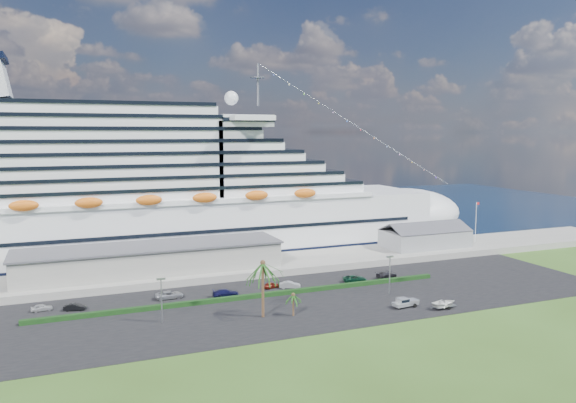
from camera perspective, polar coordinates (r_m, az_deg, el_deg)
name	(u,v)px	position (r m, az deg, el deg)	size (l,w,h in m)	color
ground	(321,317)	(107.20, 3.33, -11.67)	(420.00, 420.00, 0.00)	#324F1A
asphalt_lot	(298,301)	(116.73, 0.98, -10.05)	(140.00, 38.00, 0.12)	black
wharf	(253,266)	(142.69, -3.61, -6.54)	(240.00, 20.00, 1.80)	gray
water	(181,219)	(228.50, -10.79, -1.73)	(420.00, 160.00, 0.02)	black
cruise_ship	(150,197)	(158.19, -13.87, 0.42)	(191.00, 38.00, 54.00)	silver
terminal_building	(151,258)	(136.16, -13.70, -5.61)	(61.00, 15.00, 6.30)	gray
port_shed	(425,238)	(165.51, 13.75, -3.59)	(24.00, 12.31, 7.37)	gray
flagpole	(476,221)	(175.95, 18.56, -1.86)	(1.08, 0.16, 12.00)	silver
hedge	(253,296)	(118.34, -3.60, -9.57)	(88.00, 1.10, 0.90)	black
lamp_post_left	(161,294)	(104.96, -12.74, -9.19)	(1.60, 0.35, 8.27)	gray
lamp_post_right	(390,270)	(121.80, 10.30, -6.86)	(1.60, 0.35, 8.27)	gray
palm_tall	(263,269)	(104.49, -2.58, -6.91)	(8.82, 8.82, 11.13)	#47301E
palm_short	(293,297)	(106.51, 0.54, -9.72)	(3.53, 3.53, 4.56)	#47301E
parked_car_0	(42,308)	(119.89, -23.74, -9.84)	(1.58, 3.94, 1.34)	#B8B8BA
parked_car_1	(75,307)	(117.81, -20.85, -9.99)	(1.44, 4.14, 1.36)	black
parked_car_2	(169,295)	(120.35, -11.95, -9.26)	(2.62, 5.68, 1.58)	#95969D
parked_car_3	(226,293)	(119.87, -6.35, -9.21)	(2.22, 5.45, 1.58)	#11123B
parked_car_4	(271,285)	(125.40, -1.69, -8.49)	(1.59, 3.95, 1.35)	#60140C
parked_car_5	(290,285)	(125.16, 0.20, -8.48)	(1.62, 4.64, 1.53)	#9B9CA1
parked_car_6	(355,279)	(131.29, 6.80, -7.79)	(2.53, 5.49, 1.53)	#0D3422
parked_car_7	(387,275)	(135.90, 9.98, -7.33)	(2.16, 5.32, 1.55)	black
pickup_truck	(405,302)	(114.55, 11.81, -9.97)	(5.47, 2.42, 1.87)	black
boat_trailer	(444,303)	(115.38, 15.61, -9.90)	(6.08, 4.17, 1.72)	gray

